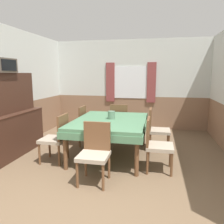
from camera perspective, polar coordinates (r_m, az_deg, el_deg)
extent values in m
cube|color=silver|center=(6.55, 4.71, 11.30)|extent=(4.88, 0.05, 1.65)
cube|color=#89664C|center=(6.65, 4.55, 0.03)|extent=(4.88, 0.05, 0.95)
cube|color=white|center=(6.52, 4.87, 7.71)|extent=(1.06, 0.01, 0.93)
cube|color=brown|center=(6.60, -0.45, 7.77)|extent=(0.26, 0.03, 1.16)
cube|color=brown|center=(6.45, 10.25, 7.56)|extent=(0.26, 0.03, 1.16)
cube|color=silver|center=(5.22, -24.91, 10.80)|extent=(0.05, 4.94, 1.65)
cube|color=#89664C|center=(5.34, -23.90, -3.26)|extent=(0.05, 4.94, 0.95)
cube|color=#4C7A56|center=(4.28, -0.46, -2.36)|extent=(1.37, 1.77, 0.06)
cube|color=#4C7A56|center=(4.30, -0.46, -3.53)|extent=(1.40, 1.80, 0.12)
cylinder|color=brown|center=(3.82, -12.10, -9.81)|extent=(0.07, 0.07, 0.67)
cylinder|color=brown|center=(3.53, 6.50, -11.33)|extent=(0.07, 0.07, 0.67)
cylinder|color=brown|center=(5.27, -5.02, -4.13)|extent=(0.07, 0.07, 0.67)
cylinder|color=brown|center=(5.06, 8.22, -4.79)|extent=(0.07, 0.07, 0.67)
cylinder|color=brown|center=(4.19, -18.43, -10.40)|extent=(0.04, 0.04, 0.39)
cylinder|color=brown|center=(4.50, -15.99, -8.85)|extent=(0.04, 0.04, 0.39)
cylinder|color=brown|center=(4.02, -13.65, -11.04)|extent=(0.04, 0.04, 0.39)
cylinder|color=brown|center=(4.34, -11.49, -9.35)|extent=(0.04, 0.04, 0.39)
cube|color=tan|center=(4.19, -15.03, -6.99)|extent=(0.44, 0.44, 0.06)
cube|color=brown|center=(4.04, -12.65, -3.81)|extent=(0.04, 0.42, 0.44)
cylinder|color=brown|center=(5.72, 0.56, -4.44)|extent=(0.04, 0.04, 0.39)
cylinder|color=brown|center=(5.66, 4.35, -4.62)|extent=(0.04, 0.04, 0.39)
cylinder|color=brown|center=(5.36, -0.24, -5.42)|extent=(0.04, 0.04, 0.39)
cylinder|color=brown|center=(5.30, 3.81, -5.63)|extent=(0.04, 0.04, 0.39)
cube|color=tan|center=(5.45, 2.13, -2.73)|extent=(0.44, 0.44, 0.06)
cube|color=brown|center=(5.21, 1.78, -0.50)|extent=(0.42, 0.04, 0.44)
cylinder|color=brown|center=(4.02, 14.99, -11.08)|extent=(0.04, 0.04, 0.39)
cylinder|color=brown|center=(3.67, 15.31, -13.18)|extent=(0.04, 0.04, 0.39)
cylinder|color=brown|center=(4.02, 9.47, -10.90)|extent=(0.04, 0.04, 0.39)
cylinder|color=brown|center=(3.66, 9.21, -13.00)|extent=(0.04, 0.04, 0.39)
cube|color=tan|center=(3.76, 12.37, -8.83)|extent=(0.44, 0.44, 0.06)
cube|color=brown|center=(3.69, 9.40, -5.00)|extent=(0.04, 0.42, 0.44)
cylinder|color=brown|center=(5.07, -12.50, -6.58)|extent=(0.04, 0.04, 0.39)
cylinder|color=brown|center=(5.40, -10.84, -5.48)|extent=(0.04, 0.04, 0.39)
cylinder|color=brown|center=(4.93, -8.44, -6.92)|extent=(0.04, 0.04, 0.39)
cylinder|color=brown|center=(5.27, -7.01, -5.77)|extent=(0.04, 0.04, 0.39)
cube|color=tan|center=(5.11, -9.77, -3.75)|extent=(0.44, 0.44, 0.06)
cube|color=brown|center=(4.98, -7.71, -1.06)|extent=(0.04, 0.42, 0.44)
cylinder|color=brown|center=(5.01, 14.37, -6.85)|extent=(0.04, 0.04, 0.39)
cylinder|color=brown|center=(4.65, 14.56, -8.18)|extent=(0.04, 0.04, 0.39)
cylinder|color=brown|center=(5.00, 9.99, -6.70)|extent=(0.04, 0.04, 0.39)
cylinder|color=brown|center=(4.64, 9.83, -8.02)|extent=(0.04, 0.04, 0.39)
cube|color=tan|center=(4.76, 12.29, -4.83)|extent=(0.44, 0.44, 0.06)
cube|color=brown|center=(4.71, 9.96, -1.78)|extent=(0.04, 0.42, 0.44)
cylinder|color=brown|center=(3.16, -2.35, -16.75)|extent=(0.04, 0.04, 0.39)
cylinder|color=brown|center=(3.27, -9.09, -15.95)|extent=(0.04, 0.04, 0.39)
cylinder|color=brown|center=(3.50, -0.79, -14.02)|extent=(0.04, 0.04, 0.39)
cylinder|color=brown|center=(3.59, -6.88, -13.42)|extent=(0.04, 0.04, 0.39)
cube|color=tan|center=(3.28, -4.84, -11.43)|extent=(0.44, 0.44, 0.06)
cube|color=brown|center=(3.38, -3.93, -6.26)|extent=(0.42, 0.04, 0.44)
cube|color=#3D2319|center=(4.83, -24.54, -5.22)|extent=(0.44, 1.58, 0.86)
cube|color=#4C2C1F|center=(4.74, -24.91, -0.30)|extent=(0.46, 1.60, 0.02)
cube|color=#3D2319|center=(4.73, -25.80, 4.47)|extent=(0.24, 1.42, 0.78)
cube|color=#51473D|center=(4.60, -26.71, 10.81)|extent=(0.28, 0.51, 0.27)
cube|color=black|center=(4.52, -25.25, 11.02)|extent=(0.01, 0.41, 0.20)
cylinder|color=slate|center=(4.32, -0.15, -0.79)|extent=(0.14, 0.14, 0.16)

